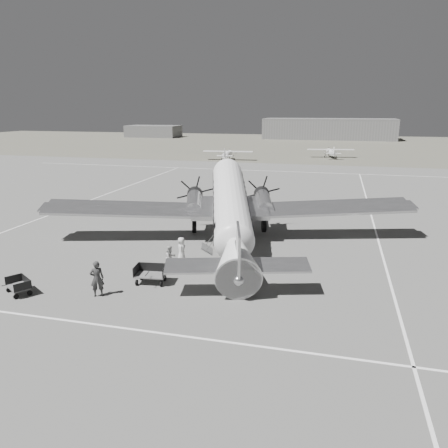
# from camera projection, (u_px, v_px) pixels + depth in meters

# --- Properties ---
(ground) EXTENTS (260.00, 260.00, 0.00)m
(ground) POSITION_uv_depth(u_px,v_px,m) (217.00, 243.00, 33.36)
(ground) COLOR slate
(ground) RESTS_ON ground
(taxi_line_near) EXTENTS (60.00, 0.15, 0.01)m
(taxi_line_near) POSITION_uv_depth(u_px,v_px,m) (137.00, 330.00, 20.27)
(taxi_line_near) COLOR white
(taxi_line_near) RESTS_ON ground
(taxi_line_right) EXTENTS (0.15, 80.00, 0.01)m
(taxi_line_right) POSITION_uv_depth(u_px,v_px,m) (383.00, 256.00, 30.45)
(taxi_line_right) COLOR white
(taxi_line_right) RESTS_ON ground
(taxi_line_left) EXTENTS (0.15, 60.00, 0.01)m
(taxi_line_left) POSITION_uv_depth(u_px,v_px,m) (81.00, 203.00, 47.08)
(taxi_line_left) COLOR white
(taxi_line_left) RESTS_ON ground
(taxi_line_horizon) EXTENTS (90.00, 0.15, 0.01)m
(taxi_line_horizon) POSITION_uv_depth(u_px,v_px,m) (283.00, 171.00, 70.77)
(taxi_line_horizon) COLOR white
(taxi_line_horizon) RESTS_ON ground
(grass_infield) EXTENTS (260.00, 90.00, 0.01)m
(grass_infield) POSITION_uv_depth(u_px,v_px,m) (307.00, 145.00, 122.21)
(grass_infield) COLOR #57554A
(grass_infield) RESTS_ON ground
(hangar_main) EXTENTS (42.00, 14.00, 6.60)m
(hangar_main) POSITION_uv_depth(u_px,v_px,m) (329.00, 129.00, 143.53)
(hangar_main) COLOR slate
(hangar_main) RESTS_ON ground
(shed_secondary) EXTENTS (18.00, 10.00, 4.00)m
(shed_secondary) POSITION_uv_depth(u_px,v_px,m) (154.00, 131.00, 153.75)
(shed_secondary) COLOR #5B5B5B
(shed_secondary) RESTS_ON ground
(dc3_airliner) EXTENTS (33.63, 27.52, 5.55)m
(dc3_airliner) POSITION_uv_depth(u_px,v_px,m) (231.00, 210.00, 31.95)
(dc3_airliner) COLOR silver
(dc3_airliner) RESTS_ON ground
(light_plane_left) EXTENTS (10.63, 8.94, 2.06)m
(light_plane_left) POSITION_uv_depth(u_px,v_px,m) (228.00, 155.00, 85.48)
(light_plane_left) COLOR white
(light_plane_left) RESTS_ON ground
(light_plane_right) EXTENTS (10.76, 9.29, 1.98)m
(light_plane_right) POSITION_uv_depth(u_px,v_px,m) (331.00, 153.00, 89.97)
(light_plane_right) COLOR white
(light_plane_right) RESTS_ON ground
(baggage_cart_near) EXTENTS (2.07, 1.58, 1.08)m
(baggage_cart_near) POSITION_uv_depth(u_px,v_px,m) (151.00, 274.00, 25.57)
(baggage_cart_near) COLOR #5B5B5B
(baggage_cart_near) RESTS_ON ground
(baggage_cart_far) EXTENTS (1.96, 1.83, 0.91)m
(baggage_cart_far) POSITION_uv_depth(u_px,v_px,m) (19.00, 286.00, 24.10)
(baggage_cart_far) COLOR #5B5B5B
(baggage_cart_far) RESTS_ON ground
(ground_crew) EXTENTS (0.88, 0.81, 2.03)m
(ground_crew) POSITION_uv_depth(u_px,v_px,m) (97.00, 279.00, 23.70)
(ground_crew) COLOR #2D2D2D
(ground_crew) RESTS_ON ground
(ramp_agent) EXTENTS (0.92, 0.97, 1.59)m
(ramp_agent) POSITION_uv_depth(u_px,v_px,m) (170.00, 258.00, 27.66)
(ramp_agent) COLOR #B7B7B5
(ramp_agent) RESTS_ON ground
(passenger) EXTENTS (0.67, 0.90, 1.68)m
(passenger) POSITION_uv_depth(u_px,v_px,m) (181.00, 249.00, 29.12)
(passenger) COLOR silver
(passenger) RESTS_ON ground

